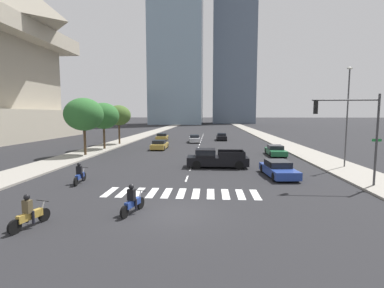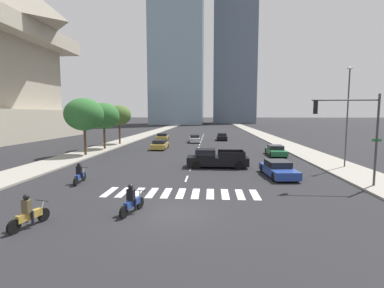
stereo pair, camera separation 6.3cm
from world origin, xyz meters
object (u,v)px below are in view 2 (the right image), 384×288
at_px(traffic_signal_near, 353,123).
at_px(motorcycle_lead, 132,202).
at_px(sedan_blue_4, 278,169).
at_px(street_tree_third, 119,115).
at_px(sedan_gold_0, 162,137).
at_px(sedan_black_1, 222,137).
at_px(street_lamp_east, 348,111).
at_px(pickup_truck, 214,158).
at_px(sedan_gold_5, 160,145).
at_px(street_tree_nearest, 84,114).
at_px(street_tree_second, 104,116).
at_px(motorcycle_third, 80,175).
at_px(sedan_silver_3, 195,139).
at_px(motorcycle_trailing, 29,214).
at_px(sedan_green_2, 276,151).

bearing_deg(traffic_signal_near, motorcycle_lead, 24.54).
height_order(sedan_blue_4, street_tree_third, street_tree_third).
xyz_separation_m(sedan_gold_0, street_tree_third, (-5.54, -7.62, 4.03)).
xyz_separation_m(traffic_signal_near, street_tree_third, (-23.77, 25.01, 0.39)).
height_order(sedan_black_1, street_lamp_east, street_lamp_east).
xyz_separation_m(pickup_truck, traffic_signal_near, (8.92, -6.56, 3.44)).
height_order(sedan_gold_5, traffic_signal_near, traffic_signal_near).
relative_size(traffic_signal_near, street_tree_nearest, 0.92).
bearing_deg(street_tree_nearest, street_tree_second, 90.00).
xyz_separation_m(traffic_signal_near, street_tree_nearest, (-23.77, 12.56, 0.55)).
bearing_deg(motorcycle_third, street_lamp_east, -77.36).
height_order(sedan_gold_5, street_tree_nearest, street_tree_nearest).
bearing_deg(sedan_silver_3, sedan_blue_4, -167.95).
bearing_deg(street_lamp_east, motorcycle_trailing, -143.07).
xyz_separation_m(traffic_signal_near, street_lamp_east, (2.75, 6.86, 0.89)).
xyz_separation_m(street_lamp_east, street_tree_third, (-26.52, 18.15, -0.51)).
bearing_deg(pickup_truck, sedan_gold_0, -70.60).
relative_size(sedan_black_1, street_lamp_east, 0.49).
bearing_deg(motorcycle_lead, street_tree_nearest, 46.29).
relative_size(sedan_gold_0, sedan_gold_5, 0.96).
bearing_deg(street_tree_third, sedan_green_2, -25.04).
height_order(street_tree_nearest, street_tree_second, street_tree_nearest).
bearing_deg(sedan_black_1, pickup_truck, -4.01).
bearing_deg(motorcycle_trailing, motorcycle_lead, -48.21).
xyz_separation_m(sedan_gold_0, sedan_black_1, (10.96, 1.22, -0.01)).
distance_m(sedan_gold_5, traffic_signal_near, 25.78).
height_order(motorcycle_trailing, street_tree_third, street_tree_third).
height_order(sedan_gold_0, sedan_gold_5, sedan_gold_0).
relative_size(sedan_green_2, street_tree_third, 0.76).
bearing_deg(street_tree_third, street_tree_second, -90.00).
height_order(street_lamp_east, street_tree_second, street_lamp_east).
height_order(motorcycle_trailing, pickup_truck, pickup_truck).
xyz_separation_m(sedan_black_1, sedan_blue_4, (3.27, -30.83, -0.03)).
bearing_deg(sedan_green_2, sedan_gold_0, -136.18).
bearing_deg(street_tree_second, sedan_black_1, 42.82).
bearing_deg(sedan_black_1, motorcycle_trailing, -13.63).
bearing_deg(sedan_silver_3, sedan_gold_5, 151.71).
distance_m(motorcycle_third, sedan_green_2, 22.43).
bearing_deg(street_lamp_east, street_tree_second, 156.21).
bearing_deg(motorcycle_third, motorcycle_lead, -142.89).
distance_m(motorcycle_third, sedan_silver_3, 30.34).
bearing_deg(sedan_green_2, street_tree_second, -98.87).
relative_size(street_lamp_east, street_tree_second, 1.41).
relative_size(sedan_gold_5, street_tree_nearest, 0.69).
height_order(motorcycle_lead, pickup_truck, pickup_truck).
bearing_deg(street_lamp_east, traffic_signal_near, -111.83).
distance_m(sedan_gold_0, sedan_green_2, 24.46).
height_order(motorcycle_trailing, street_lamp_east, street_lamp_east).
relative_size(sedan_silver_3, sedan_gold_5, 1.06).
relative_size(sedan_black_1, sedan_green_2, 0.92).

